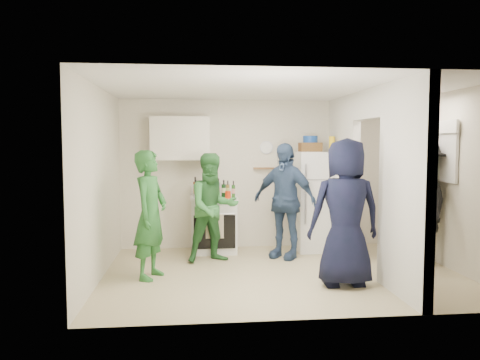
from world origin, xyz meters
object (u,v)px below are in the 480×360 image
wicker_basket (310,147)px  person_denim (284,201)px  stove (214,225)px  person_navy (345,212)px  person_green_center (213,208)px  blue_bowl (310,139)px  person_green_left (150,215)px  fridge (316,201)px  person_nook (420,202)px  yellow_cup_stack_top (332,144)px

wicker_basket → person_denim: bearing=-136.0°
stove → person_navy: (1.53, -1.99, 0.47)m
person_denim → person_green_center: bearing=-134.2°
wicker_basket → blue_bowl: blue_bowl is taller
person_green_left → person_green_center: bearing=-27.2°
blue_bowl → person_green_left: (-2.49, -1.43, -1.00)m
wicker_basket → person_green_left: bearing=-150.1°
stove → fridge: size_ratio=0.55×
stove → person_green_center: (-0.04, -0.63, 0.36)m
fridge → blue_bowl: size_ratio=6.81×
person_green_left → person_nook: bearing=-65.1°
blue_bowl → person_nook: 1.98m
fridge → person_green_left: person_green_left is taller
stove → person_navy: person_navy is taller
fridge → blue_bowl: blue_bowl is taller
person_navy → person_denim: bearing=-72.8°
person_nook → fridge: bearing=-127.0°
stove → blue_bowl: 2.12m
person_denim → fridge: bearing=75.1°
person_denim → stove: bearing=-166.0°
blue_bowl → person_green_center: blue_bowl is taller
yellow_cup_stack_top → person_denim: (-0.85, -0.36, -0.87)m
person_green_center → person_nook: person_nook is taller
yellow_cup_stack_top → person_navy: yellow_cup_stack_top is taller
person_green_left → person_denim: 2.16m
fridge → person_green_left: size_ratio=0.97×
yellow_cup_stack_top → person_green_center: bearing=-165.7°
stove → person_navy: size_ratio=0.49×
wicker_basket → person_green_left: 3.00m
person_navy → stove: bearing=-52.5°
stove → person_green_center: person_green_center is taller
fridge → wicker_basket: 0.90m
stove → blue_bowl: size_ratio=3.74×
person_green_left → person_nook: 3.86m
person_green_left → person_green_center: size_ratio=1.03×
person_denim → person_nook: (1.89, -0.61, 0.04)m
blue_bowl → wicker_basket: bearing=0.0°
person_denim → person_nook: 1.98m
stove → person_green_left: bearing=-122.2°
person_green_left → yellow_cup_stack_top: bearing=-45.2°
person_green_left → person_green_center: (0.85, 0.78, -0.03)m
person_navy → fridge: bearing=-94.9°
yellow_cup_stack_top → person_green_center: size_ratio=0.15×
wicker_basket → yellow_cup_stack_top: (0.32, -0.15, 0.05)m
person_denim → person_nook: size_ratio=0.96×
blue_bowl → person_denim: bearing=-136.0°
wicker_basket → person_navy: (-0.06, -2.01, -0.79)m
person_green_left → fridge: bearing=-41.7°
fridge → person_denim: size_ratio=0.92×
wicker_basket → person_green_center: (-1.64, -0.65, -0.90)m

